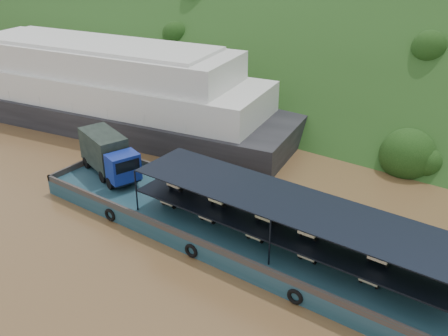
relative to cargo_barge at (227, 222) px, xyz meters
The scene contains 4 objects.
ground 1.73m from the cargo_barge, 142.58° to the left, with size 160.00×160.00×0.00m, color brown.
hillside 36.80m from the cargo_barge, 91.56° to the left, with size 140.00×28.00×28.00m, color #1E3914.
cargo_barge is the anchor object (origin of this frame).
passenger_ferry 27.58m from the cargo_barge, 156.26° to the left, with size 46.47×19.00×9.15m.
Camera 1 is at (18.68, -25.82, 20.64)m, focal length 40.00 mm.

